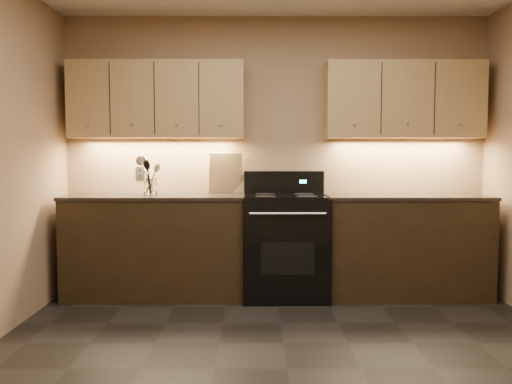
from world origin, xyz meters
TOP-DOWN VIEW (x-y plane):
  - floor at (0.00, 0.00)m, footprint 4.00×4.00m
  - wall_back at (0.00, 2.00)m, footprint 4.00×0.04m
  - counter_left at (-1.10, 1.70)m, footprint 1.62×0.62m
  - counter_right at (1.18, 1.70)m, footprint 1.46×0.62m
  - stove at (0.08, 1.68)m, footprint 0.76×0.68m
  - upper_cab_left at (-1.10, 1.85)m, footprint 1.60×0.30m
  - upper_cab_right at (1.18, 1.85)m, footprint 1.44×0.30m
  - outlet_plate at (-1.30, 1.99)m, footprint 0.08×0.01m
  - utensil_crock at (-1.15, 1.73)m, footprint 0.12×0.12m
  - cutting_board at (-0.48, 1.94)m, footprint 0.33×0.19m
  - wooden_spoon at (-1.19, 1.72)m, footprint 0.17×0.08m
  - black_spoon at (-1.15, 1.76)m, footprint 0.08×0.16m
  - black_turner at (-1.14, 1.71)m, footprint 0.16×0.18m
  - steel_spatula at (-1.12, 1.74)m, footprint 0.24×0.11m
  - steel_skimmer at (-1.11, 1.73)m, footprint 0.22×0.11m

SIDE VIEW (x-z plane):
  - floor at x=0.00m, z-range 0.00..0.00m
  - counter_left at x=-1.10m, z-range 0.00..0.93m
  - counter_right at x=1.18m, z-range 0.00..0.93m
  - stove at x=0.08m, z-range -0.09..1.05m
  - utensil_crock at x=-1.15m, z-range 0.92..1.07m
  - wooden_spoon at x=-1.19m, z-range 0.95..1.23m
  - black_spoon at x=-1.15m, z-range 0.94..1.25m
  - black_turner at x=-1.14m, z-range 0.94..1.28m
  - steel_skimmer at x=-1.11m, z-range 0.94..1.30m
  - outlet_plate at x=-1.30m, z-range 1.06..1.18m
  - cutting_board at x=-0.48m, z-range 0.93..1.32m
  - steel_spatula at x=-1.12m, z-range 0.94..1.32m
  - wall_back at x=0.00m, z-range 0.00..2.60m
  - upper_cab_left at x=-1.10m, z-range 1.45..2.15m
  - upper_cab_right at x=1.18m, z-range 1.45..2.15m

